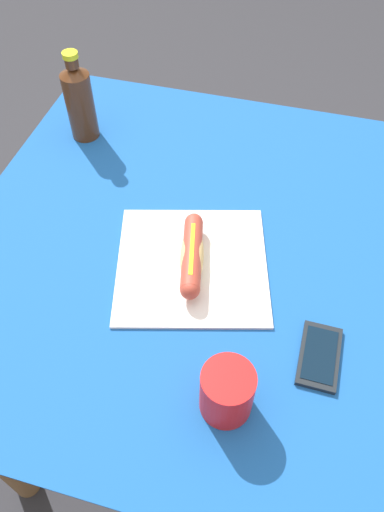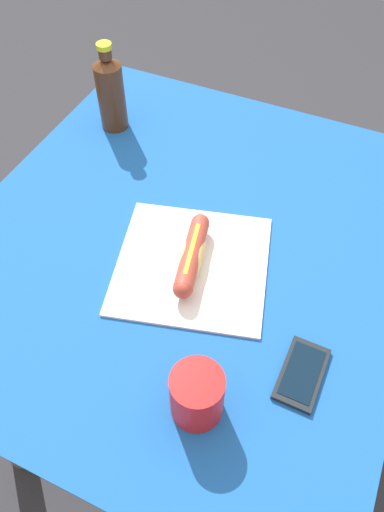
% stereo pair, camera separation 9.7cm
% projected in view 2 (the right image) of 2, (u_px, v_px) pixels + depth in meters
% --- Properties ---
extents(ground_plane, '(6.00, 6.00, 0.00)m').
position_uv_depth(ground_plane, '(189.00, 384.00, 1.61)').
color(ground_plane, '#2D2D33').
rests_on(ground_plane, ground).
extents(dining_table, '(1.04, 0.93, 0.74)m').
position_uv_depth(dining_table, '(188.00, 275.00, 1.14)').
color(dining_table, brown).
rests_on(dining_table, ground).
extents(paper_wrapper, '(0.36, 0.36, 0.01)m').
position_uv_depth(paper_wrapper, '(192.00, 264.00, 0.99)').
color(paper_wrapper, silver).
rests_on(paper_wrapper, dining_table).
extents(hot_dog, '(0.20, 0.08, 0.05)m').
position_uv_depth(hot_dog, '(192.00, 255.00, 0.97)').
color(hot_dog, '#DBB26B').
rests_on(hot_dog, paper_wrapper).
extents(cell_phone, '(0.13, 0.07, 0.01)m').
position_uv_depth(cell_phone, '(302.00, 373.00, 0.84)').
color(cell_phone, black).
rests_on(cell_phone, dining_table).
extents(soda_bottle, '(0.07, 0.07, 0.22)m').
position_uv_depth(soda_bottle, '(111.00, 92.00, 1.20)').
color(soda_bottle, '#4C2814').
rests_on(soda_bottle, dining_table).
extents(drinking_cup, '(0.09, 0.09, 0.10)m').
position_uv_depth(drinking_cup, '(197.00, 395.00, 0.77)').
color(drinking_cup, red).
rests_on(drinking_cup, dining_table).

